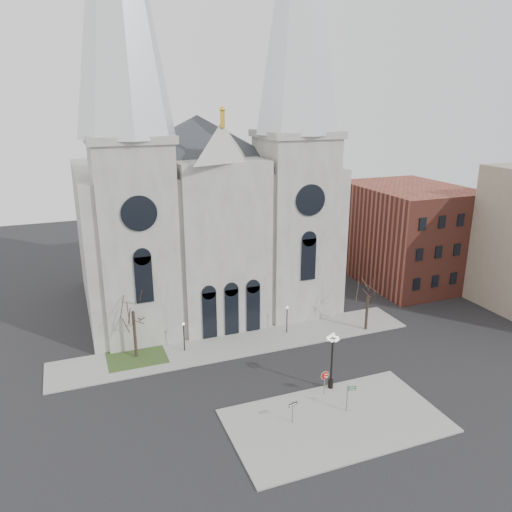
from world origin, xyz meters
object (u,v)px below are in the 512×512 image
object	(u,v)px
stop_sign	(325,378)
one_way_sign	(293,408)
globe_lamp	(332,354)
street_name_sign	(348,396)

from	to	relation	value
stop_sign	one_way_sign	bearing A→B (deg)	-128.17
stop_sign	globe_lamp	distance (m)	2.25
globe_lamp	street_name_sign	size ratio (longest dim) A/B	2.27
stop_sign	one_way_sign	xyz separation A→B (m)	(-4.46, -2.73, -0.35)
one_way_sign	street_name_sign	xyz separation A→B (m)	(5.12, -0.23, 0.09)
one_way_sign	street_name_sign	distance (m)	5.13
stop_sign	one_way_sign	world-z (taller)	stop_sign
stop_sign	street_name_sign	xyz separation A→B (m)	(0.66, -2.95, -0.26)
stop_sign	globe_lamp	world-z (taller)	globe_lamp
one_way_sign	stop_sign	bearing A→B (deg)	17.40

